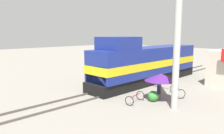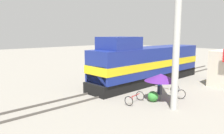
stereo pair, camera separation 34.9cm
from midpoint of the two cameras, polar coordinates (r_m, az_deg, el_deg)
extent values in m
plane|color=gray|center=(20.34, 2.45, -5.60)|extent=(120.00, 120.00, 0.00)
cube|color=#4C4742|center=(20.80, 1.00, -5.05)|extent=(0.08, 38.10, 0.15)
cube|color=#4C4742|center=(19.86, 3.98, -5.75)|extent=(0.08, 38.10, 0.15)
cube|color=black|center=(23.13, 8.96, -2.73)|extent=(2.64, 15.00, 0.95)
cube|color=navy|center=(22.84, 9.06, 1.75)|extent=(2.87, 14.40, 2.69)
cube|color=yellow|center=(22.88, 9.05, 1.08)|extent=(2.91, 14.55, 0.70)
cube|color=yellow|center=(18.39, -2.40, -1.75)|extent=(2.44, 2.10, 1.48)
cube|color=navy|center=(19.25, 1.20, 6.24)|extent=(2.70, 3.30, 1.12)
cylinder|color=#B2B2AD|center=(14.74, 16.19, 10.99)|extent=(0.44, 0.44, 11.41)
cylinder|color=#4C4C4C|center=(16.93, 11.98, -5.36)|extent=(0.05, 0.05, 1.94)
cone|color=#4C1E72|center=(16.75, 12.07, -2.60)|extent=(2.44, 2.44, 0.55)
sphere|color=#388C38|center=(16.75, 10.11, -7.50)|extent=(0.79, 0.79, 0.79)
cube|color=#2D3347|center=(18.76, 11.68, -5.84)|extent=(0.30, 0.20, 0.75)
cylinder|color=#2659A5|center=(18.60, 11.75, -3.83)|extent=(0.34, 0.34, 0.59)
sphere|color=tan|center=(18.52, 11.79, -2.61)|extent=(0.22, 0.22, 0.22)
torus|color=black|center=(19.36, 15.46, -5.50)|extent=(0.56, 0.59, 0.76)
torus|color=black|center=(17.88, 16.93, -6.75)|extent=(0.56, 0.59, 0.76)
cube|color=slate|center=(18.56, 16.19, -5.43)|extent=(1.02, 0.97, 0.04)
cylinder|color=slate|center=(18.84, 15.93, -5.49)|extent=(0.04, 0.04, 0.32)
torus|color=black|center=(15.56, 3.92, -8.83)|extent=(0.70, 0.17, 0.70)
torus|color=black|center=(16.89, 6.81, -7.44)|extent=(0.70, 0.17, 0.70)
cube|color=#A51919|center=(16.16, 5.44, -7.42)|extent=(0.27, 1.36, 0.04)
cylinder|color=#A51919|center=(15.95, 4.92, -7.94)|extent=(0.04, 0.04, 0.29)
camera|label=1|loc=(0.17, -90.58, -0.09)|focal=35.00mm
camera|label=2|loc=(0.17, 89.42, 0.09)|focal=35.00mm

